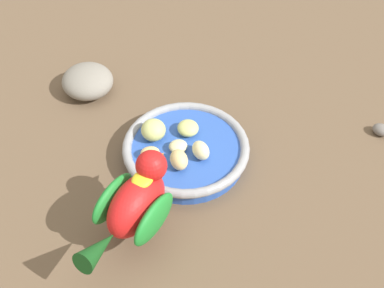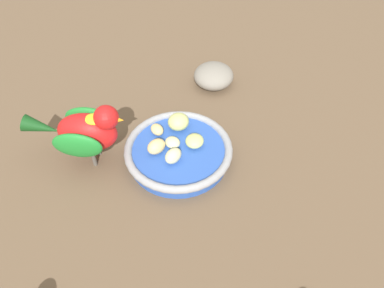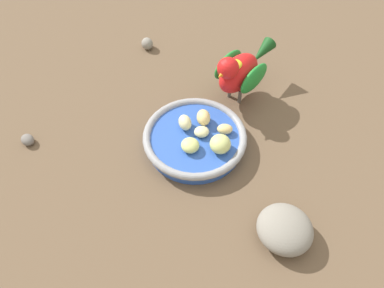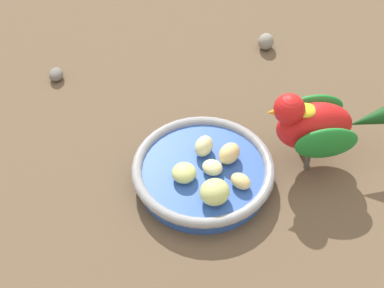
{
  "view_description": "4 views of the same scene",
  "coord_description": "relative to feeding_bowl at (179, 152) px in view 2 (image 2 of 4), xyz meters",
  "views": [
    {
      "loc": [
        0.43,
        -0.33,
        0.62
      ],
      "look_at": [
        0.04,
        0.02,
        0.05
      ],
      "focal_mm": 51.1,
      "sensor_mm": 36.0,
      "label": 1
    },
    {
      "loc": [
        0.41,
        0.22,
        0.5
      ],
      "look_at": [
        0.02,
        0.05,
        0.04
      ],
      "focal_mm": 34.65,
      "sensor_mm": 36.0,
      "label": 2
    },
    {
      "loc": [
        -0.34,
        0.24,
        0.54
      ],
      "look_at": [
        -0.01,
        0.04,
        0.04
      ],
      "focal_mm": 34.44,
      "sensor_mm": 36.0,
      "label": 3
    },
    {
      "loc": [
        -0.47,
        -0.05,
        0.61
      ],
      "look_at": [
        0.04,
        0.04,
        0.05
      ],
      "focal_mm": 54.96,
      "sensor_mm": 36.0,
      "label": 4
    }
  ],
  "objects": [
    {
      "name": "parrot",
      "position": [
        0.06,
        -0.14,
        0.05
      ],
      "size": [
        0.1,
        0.17,
        0.12
      ],
      "rotation": [
        0.0,
        0.0,
        1.88
      ],
      "color": "#59544C",
      "rests_on": "ground_plane"
    },
    {
      "name": "rock_large",
      "position": [
        -0.22,
        -0.02,
        0.01
      ],
      "size": [
        0.09,
        0.09,
        0.05
      ],
      "primitive_type": "ellipsoid",
      "rotation": [
        0.0,
        0.0,
        3.23
      ],
      "color": "gray",
      "rests_on": "ground_plane"
    },
    {
      "name": "apple_piece_2",
      "position": [
        -0.05,
        -0.02,
        0.02
      ],
      "size": [
        0.05,
        0.05,
        0.03
      ],
      "primitive_type": "ellipsoid",
      "rotation": [
        0.0,
        0.0,
        5.67
      ],
      "color": "#C6D17A",
      "rests_on": "feeding_bowl"
    },
    {
      "name": "apple_piece_5",
      "position": [
        -0.02,
        -0.05,
        0.02
      ],
      "size": [
        0.03,
        0.03,
        0.02
      ],
      "primitive_type": "ellipsoid",
      "rotation": [
        0.0,
        0.0,
        1.0
      ],
      "color": "#E5C67F",
      "rests_on": "feeding_bowl"
    },
    {
      "name": "ground_plane",
      "position": [
        -0.02,
        -0.02,
        -0.02
      ],
      "size": [
        4.0,
        4.0,
        0.0
      ],
      "primitive_type": "plane",
      "color": "brown"
    },
    {
      "name": "feeding_bowl",
      "position": [
        0.0,
        0.0,
        0.0
      ],
      "size": [
        0.19,
        0.19,
        0.03
      ],
      "color": "#2D56B7",
      "rests_on": "ground_plane"
    },
    {
      "name": "apple_piece_3",
      "position": [
        0.03,
        0.0,
        0.02
      ],
      "size": [
        0.04,
        0.03,
        0.03
      ],
      "primitive_type": "ellipsoid",
      "rotation": [
        0.0,
        0.0,
        6.02
      ],
      "color": "beige",
      "rests_on": "feeding_bowl"
    },
    {
      "name": "apple_piece_4",
      "position": [
        0.02,
        -0.03,
        0.02
      ],
      "size": [
        0.04,
        0.04,
        0.03
      ],
      "primitive_type": "ellipsoid",
      "rotation": [
        0.0,
        0.0,
        5.85
      ],
      "color": "#E5C67F",
      "rests_on": "feeding_bowl"
    },
    {
      "name": "apple_piece_0",
      "position": [
        -0.0,
        -0.01,
        0.02
      ],
      "size": [
        0.03,
        0.03,
        0.02
      ],
      "primitive_type": "ellipsoid",
      "rotation": [
        0.0,
        0.0,
        1.18
      ],
      "color": "beige",
      "rests_on": "feeding_bowl"
    },
    {
      "name": "apple_piece_1",
      "position": [
        -0.02,
        0.02,
        0.02
      ],
      "size": [
        0.03,
        0.03,
        0.02
      ],
      "primitive_type": "ellipsoid",
      "rotation": [
        0.0,
        0.0,
        3.08
      ],
      "color": "#C6D17A",
      "rests_on": "feeding_bowl"
    }
  ]
}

